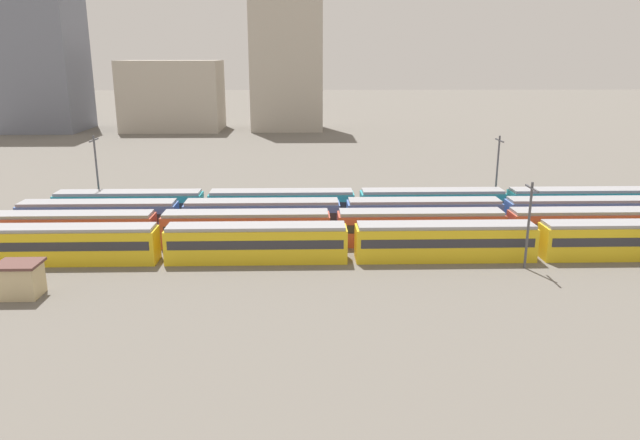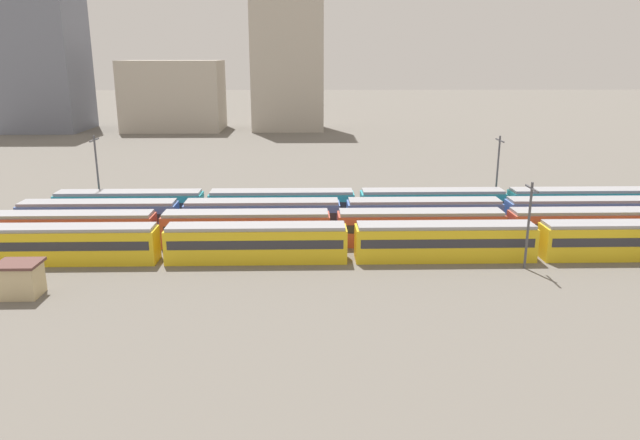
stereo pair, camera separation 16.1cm
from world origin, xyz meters
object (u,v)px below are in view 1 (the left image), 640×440
(train_track_2, at_px, (503,214))
(catenary_pole_1, at_px, (97,171))
(catenary_pole_3, at_px, (497,170))
(train_track_0, at_px, (445,241))
(train_track_1, at_px, (506,226))
(catenary_pole_0, at_px, (529,221))
(signal_hut, at_px, (20,279))
(train_track_3, at_px, (506,203))

(train_track_2, height_order, catenary_pole_1, catenary_pole_1)
(train_track_2, height_order, catenary_pole_3, catenary_pole_3)
(train_track_0, bearing_deg, catenary_pole_1, 155.38)
(train_track_1, height_order, catenary_pole_3, catenary_pole_3)
(catenary_pole_0, height_order, signal_hut, catenary_pole_0)
(train_track_0, bearing_deg, train_track_1, 33.19)
(train_track_0, height_order, train_track_3, same)
(signal_hut, bearing_deg, train_track_3, 26.03)
(catenary_pole_1, height_order, signal_hut, catenary_pole_1)
(catenary_pole_3, xyz_separation_m, signal_hut, (-49.25, -27.31, -4.03))
(train_track_1, relative_size, catenary_pole_3, 11.19)
(train_track_2, relative_size, catenary_pole_3, 11.19)
(train_track_1, height_order, train_track_2, same)
(train_track_3, relative_size, catenary_pole_0, 13.22)
(signal_hut, bearing_deg, train_track_0, 12.77)
(catenary_pole_3, bearing_deg, train_track_3, -80.71)
(train_track_1, bearing_deg, signal_hut, -163.30)
(train_track_1, distance_m, catenary_pole_1, 50.39)
(catenary_pole_3, bearing_deg, train_track_0, -120.36)
(train_track_3, xyz_separation_m, catenary_pole_3, (-0.49, 3.01, 3.67))
(signal_hut, bearing_deg, train_track_2, 21.82)
(train_track_2, distance_m, train_track_3, 5.60)
(catenary_pole_1, xyz_separation_m, catenary_pole_3, (51.40, 0.06, -0.11))
(train_track_3, bearing_deg, train_track_2, -111.66)
(catenary_pole_3, relative_size, signal_hut, 2.79)
(catenary_pole_1, height_order, catenary_pole_3, catenary_pole_1)
(train_track_2, xyz_separation_m, catenary_pole_3, (1.57, 8.21, 3.67))
(train_track_2, distance_m, catenary_pole_0, 13.73)
(train_track_2, relative_size, signal_hut, 31.25)
(train_track_3, xyz_separation_m, signal_hut, (-49.74, -24.29, -0.35))
(catenary_pole_1, bearing_deg, signal_hut, -85.50)
(train_track_1, height_order, catenary_pole_1, catenary_pole_1)
(signal_hut, bearing_deg, catenary_pole_0, 7.30)
(train_track_3, height_order, catenary_pole_3, catenary_pole_3)
(train_track_1, relative_size, catenary_pole_0, 13.22)
(catenary_pole_3, bearing_deg, signal_hut, -151.00)
(train_track_0, bearing_deg, catenary_pole_3, 59.64)
(catenary_pole_1, bearing_deg, train_track_3, -3.26)
(catenary_pole_1, bearing_deg, train_track_1, -15.41)
(train_track_3, xyz_separation_m, catenary_pole_1, (-51.89, 2.96, 3.79))
(catenary_pole_0, bearing_deg, train_track_2, 81.03)
(catenary_pole_3, distance_m, signal_hut, 56.46)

